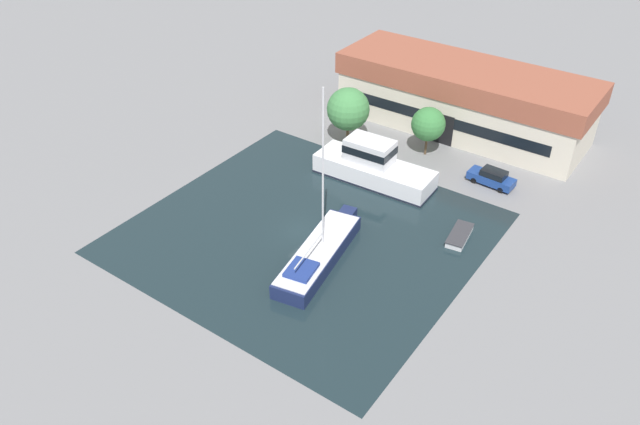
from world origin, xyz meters
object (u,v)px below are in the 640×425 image
at_px(quay_tree_near_building, 428,124).
at_px(motor_cruiser, 373,166).
at_px(quay_tree_by_water, 348,109).
at_px(small_dinghy, 460,235).
at_px(warehouse_building, 464,98).
at_px(sailboat_moored, 319,253).
at_px(parked_car, 492,177).

distance_m(quay_tree_near_building, motor_cruiser, 8.19).
bearing_deg(quay_tree_by_water, motor_cruiser, -39.17).
bearing_deg(small_dinghy, quay_tree_near_building, -58.97).
xyz_separation_m(warehouse_building, motor_cruiser, (-2.26, -15.51, -2.11)).
xyz_separation_m(quay_tree_by_water, sailboat_moored, (9.37, -18.54, -3.17)).
distance_m(warehouse_building, small_dinghy, 21.57).
xyz_separation_m(quay_tree_by_water, parked_car, (16.41, 0.84, -3.11)).
bearing_deg(quay_tree_near_building, sailboat_moored, -87.04).
relative_size(quay_tree_by_water, sailboat_moored, 0.41).
distance_m(quay_tree_near_building, quay_tree_by_water, 8.67).
height_order(parked_car, sailboat_moored, sailboat_moored).
bearing_deg(small_dinghy, warehouse_building, -73.08).
relative_size(warehouse_building, quay_tree_by_water, 4.51).
bearing_deg(warehouse_building, sailboat_moored, -88.58).
bearing_deg(motor_cruiser, parked_car, -61.40).
distance_m(parked_car, motor_cruiser, 11.73).
distance_m(quay_tree_near_building, parked_car, 8.73).
relative_size(parked_car, sailboat_moored, 0.31).
height_order(quay_tree_by_water, parked_car, quay_tree_by_water).
relative_size(quay_tree_near_building, quay_tree_by_water, 0.85).
xyz_separation_m(parked_car, motor_cruiser, (-10.03, -6.03, 0.75)).
bearing_deg(warehouse_building, small_dinghy, -65.09).
xyz_separation_m(parked_car, sailboat_moored, (-7.04, -19.38, -0.06)).
bearing_deg(warehouse_building, parked_car, -50.71).
xyz_separation_m(sailboat_moored, motor_cruiser, (-3.00, 13.35, 0.81)).
distance_m(quay_tree_near_building, small_dinghy, 15.18).
bearing_deg(sailboat_moored, small_dinghy, 38.75).
xyz_separation_m(quay_tree_near_building, small_dinghy, (9.34, -11.51, -3.24)).
xyz_separation_m(quay_tree_near_building, motor_cruiser, (-1.91, -7.71, -1.97)).
bearing_deg(sailboat_moored, quay_tree_near_building, 82.54).
bearing_deg(parked_car, sailboat_moored, 163.33).
height_order(parked_car, small_dinghy, parked_car).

